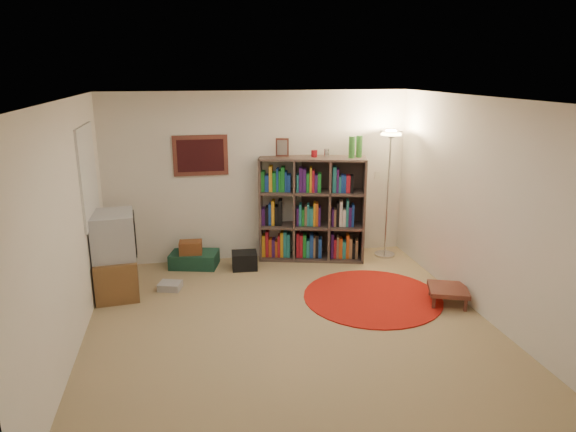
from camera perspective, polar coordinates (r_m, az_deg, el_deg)
The scene contains 11 objects.
room at distance 5.53m, azimuth -0.44°, elevation -0.03°, with size 4.54×4.54×2.54m.
bookshelf at distance 7.69m, azimuth 2.52°, elevation 0.65°, with size 1.62×0.83×1.87m.
floor_lamp at distance 7.74m, azimuth 11.28°, elevation 6.96°, with size 0.41×0.41×1.94m.
floor_fan at distance 8.17m, azimuth 7.19°, elevation -2.50°, with size 0.38×0.23×0.43m.
tv_stand at distance 6.86m, azimuth -18.63°, elevation -4.20°, with size 0.59×0.79×1.08m.
dvd_box at distance 6.97m, azimuth -12.96°, elevation -7.58°, with size 0.34×0.31×0.09m.
suitcase at distance 7.67m, azimuth -10.36°, elevation -4.75°, with size 0.76×0.59×0.22m.
wicker_basket at distance 7.56m, azimuth -10.76°, elevation -3.45°, with size 0.34×0.25×0.18m.
duffel_bag at distance 7.48m, azimuth -4.85°, elevation -4.95°, with size 0.37×0.32×0.25m.
red_rug at distance 6.68m, azimuth 9.35°, elevation -8.83°, with size 1.74×1.74×0.02m.
side_table at distance 6.66m, azimuth 17.36°, elevation -7.87°, with size 0.59×0.59×0.21m.
Camera 1 is at (-1.07, -5.17, 2.78)m, focal length 32.00 mm.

